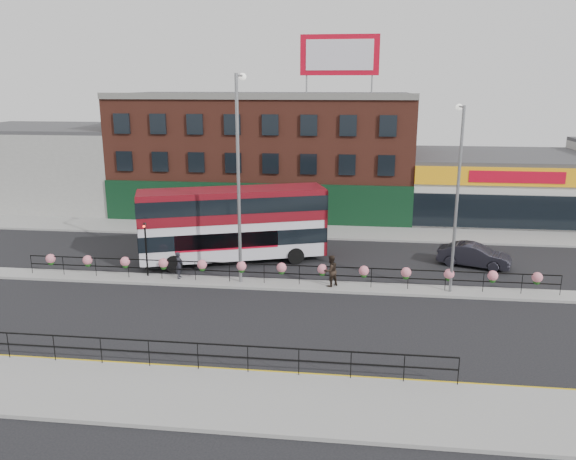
# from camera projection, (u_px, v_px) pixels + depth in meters

# --- Properties ---
(ground) EXTENTS (120.00, 120.00, 0.00)m
(ground) POSITION_uv_depth(u_px,v_px,m) (282.00, 286.00, 31.73)
(ground) COLOR black
(ground) RESTS_ON ground
(south_pavement) EXTENTS (60.00, 4.00, 0.15)m
(south_pavement) POSITION_uv_depth(u_px,v_px,m) (238.00, 400.00, 20.19)
(south_pavement) COLOR #959592
(south_pavement) RESTS_ON ground
(north_pavement) EXTENTS (60.00, 4.00, 0.15)m
(north_pavement) POSITION_uv_depth(u_px,v_px,m) (302.00, 231.00, 43.24)
(north_pavement) COLOR #959592
(north_pavement) RESTS_ON ground
(median) EXTENTS (60.00, 1.60, 0.15)m
(median) POSITION_uv_depth(u_px,v_px,m) (282.00, 285.00, 31.71)
(median) COLOR #959592
(median) RESTS_ON ground
(yellow_line_inner) EXTENTS (60.00, 0.10, 0.01)m
(yellow_line_inner) POSITION_uv_depth(u_px,v_px,m) (250.00, 370.00, 22.41)
(yellow_line_inner) COLOR gold
(yellow_line_inner) RESTS_ON ground
(yellow_line_outer) EXTENTS (60.00, 0.10, 0.01)m
(yellow_line_outer) POSITION_uv_depth(u_px,v_px,m) (249.00, 372.00, 22.24)
(yellow_line_outer) COLOR gold
(yellow_line_outer) RESTS_ON ground
(brick_building) EXTENTS (25.00, 12.21, 10.30)m
(brick_building) POSITION_uv_depth(u_px,v_px,m) (266.00, 153.00, 50.07)
(brick_building) COLOR brown
(brick_building) RESTS_ON ground
(supermarket) EXTENTS (15.00, 12.25, 5.30)m
(supermarket) POSITION_uv_depth(u_px,v_px,m) (496.00, 185.00, 48.32)
(supermarket) COLOR silver
(supermarket) RESTS_ON ground
(warehouse_west) EXTENTS (15.50, 12.00, 7.30)m
(warehouse_west) POSITION_uv_depth(u_px,v_px,m) (54.00, 165.00, 52.83)
(warehouse_west) COLOR #999994
(warehouse_west) RESTS_ON ground
(billboard) EXTENTS (6.00, 0.29, 4.40)m
(billboard) POSITION_uv_depth(u_px,v_px,m) (340.00, 55.00, 42.50)
(billboard) COLOR #BC071D
(billboard) RESTS_ON brick_building
(median_railing) EXTENTS (30.04, 0.56, 1.23)m
(median_railing) POSITION_uv_depth(u_px,v_px,m) (282.00, 268.00, 31.47)
(median_railing) COLOR black
(median_railing) RESTS_ON median
(south_railing) EXTENTS (20.04, 0.05, 1.12)m
(south_railing) POSITION_uv_depth(u_px,v_px,m) (198.00, 350.00, 22.02)
(south_railing) COLOR black
(south_railing) RESTS_ON south_pavement
(double_decker_bus) EXTENTS (11.94, 6.39, 4.73)m
(double_decker_bus) POSITION_uv_depth(u_px,v_px,m) (234.00, 218.00, 35.37)
(double_decker_bus) COLOR silver
(double_decker_bus) RESTS_ON ground
(car) EXTENTS (4.19, 5.29, 1.44)m
(car) POSITION_uv_depth(u_px,v_px,m) (474.00, 255.00, 34.98)
(car) COLOR black
(car) RESTS_ON ground
(pedestrian_a) EXTENTS (0.61, 0.43, 1.57)m
(pedestrian_a) POSITION_uv_depth(u_px,v_px,m) (179.00, 265.00, 32.41)
(pedestrian_a) COLOR black
(pedestrian_a) RESTS_ON median
(pedestrian_b) EXTENTS (1.53, 1.53, 1.78)m
(pedestrian_b) POSITION_uv_depth(u_px,v_px,m) (331.00, 271.00, 31.11)
(pedestrian_b) COLOR black
(pedestrian_b) RESTS_ON median
(lamp_column_west) EXTENTS (0.41, 2.02, 11.52)m
(lamp_column_west) POSITION_uv_depth(u_px,v_px,m) (239.00, 162.00, 30.53)
(lamp_column_west) COLOR gray
(lamp_column_west) RESTS_ON median
(lamp_column_east) EXTENTS (0.36, 1.74, 9.93)m
(lamp_column_east) POSITION_uv_depth(u_px,v_px,m) (457.00, 184.00, 29.24)
(lamp_column_east) COLOR gray
(lamp_column_east) RESTS_ON median
(traffic_light_median) EXTENTS (0.15, 0.28, 3.65)m
(traffic_light_median) POSITION_uv_depth(u_px,v_px,m) (145.00, 238.00, 32.41)
(traffic_light_median) COLOR black
(traffic_light_median) RESTS_ON median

